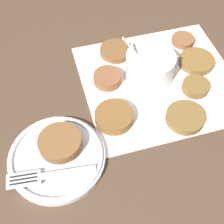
{
  "coord_description": "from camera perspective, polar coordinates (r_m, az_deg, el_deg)",
  "views": [
    {
      "loc": [
        -0.18,
        -0.46,
        0.54
      ],
      "look_at": [
        -0.12,
        -0.09,
        0.02
      ],
      "focal_mm": 50.0,
      "sensor_mm": 36.0,
      "label": 1
    }
  ],
  "objects": [
    {
      "name": "fritter_on_plate",
      "position": [
        0.6,
        -9.51,
        -5.51
      ],
      "size": [
        0.08,
        0.08,
        0.02
      ],
      "color": "brown",
      "rests_on": "serving_plate"
    },
    {
      "name": "napkin",
      "position": [
        0.73,
        8.35,
        5.49
      ],
      "size": [
        0.39,
        0.36,
        0.0
      ],
      "color": "white",
      "rests_on": "ground_plane"
    },
    {
      "name": "serving_plate",
      "position": [
        0.61,
        -10.04,
        -8.12
      ],
      "size": [
        0.19,
        0.19,
        0.02
      ],
      "color": "silver",
      "rests_on": "ground_plane"
    },
    {
      "name": "ground_plane",
      "position": [
        0.74,
        8.63,
        5.63
      ],
      "size": [
        4.0,
        4.0,
        0.0
      ],
      "primitive_type": "plane",
      "color": "#4C3828"
    },
    {
      "name": "fritter_4",
      "position": [
        0.67,
        13.23,
        -0.96
      ],
      "size": [
        0.08,
        0.08,
        0.02
      ],
      "color": "brown",
      "rests_on": "napkin"
    },
    {
      "name": "fritter_5",
      "position": [
        0.72,
        15.02,
        4.52
      ],
      "size": [
        0.06,
        0.06,
        0.02
      ],
      "color": "brown",
      "rests_on": "napkin"
    },
    {
      "name": "fork",
      "position": [
        0.59,
        -12.76,
        -11.45
      ],
      "size": [
        0.16,
        0.03,
        0.0
      ],
      "color": "silver",
      "rests_on": "serving_plate"
    },
    {
      "name": "fritter_2",
      "position": [
        0.78,
        15.21,
        8.97
      ],
      "size": [
        0.08,
        0.08,
        0.01
      ],
      "color": "brown",
      "rests_on": "napkin"
    },
    {
      "name": "fritter_3",
      "position": [
        0.83,
        12.84,
        12.72
      ],
      "size": [
        0.06,
        0.06,
        0.01
      ],
      "color": "brown",
      "rests_on": "napkin"
    },
    {
      "name": "fritter_6",
      "position": [
        0.78,
        0.64,
        11.13
      ],
      "size": [
        0.08,
        0.08,
        0.01
      ],
      "color": "brown",
      "rests_on": "napkin"
    },
    {
      "name": "fritter_0",
      "position": [
        0.65,
        0.37,
        -0.88
      ],
      "size": [
        0.08,
        0.08,
        0.02
      ],
      "color": "brown",
      "rests_on": "napkin"
    },
    {
      "name": "sauce_bowl",
      "position": [
        0.72,
        6.99,
        8.28
      ],
      "size": [
        0.13,
        0.11,
        0.11
      ],
      "color": "silver",
      "rests_on": "napkin"
    },
    {
      "name": "fritter_1",
      "position": [
        0.71,
        -0.85,
        6.19
      ],
      "size": [
        0.06,
        0.06,
        0.02
      ],
      "color": "brown",
      "rests_on": "napkin"
    }
  ]
}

